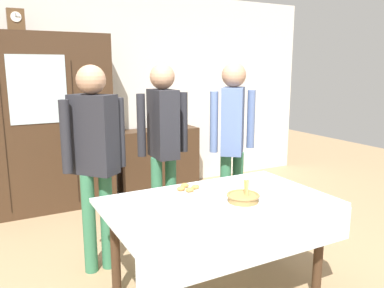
{
  "coord_description": "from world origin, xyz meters",
  "views": [
    {
      "loc": [
        -1.43,
        -2.47,
        1.72
      ],
      "look_at": [
        0.0,
        0.2,
        1.12
      ],
      "focal_mm": 36.18,
      "sensor_mm": 36.0,
      "label": 1
    }
  ],
  "objects_px": {
    "tea_cup_far_right": "(302,199)",
    "mantel_clock": "(16,20)",
    "dining_table": "(220,216)",
    "bread_basket": "(243,197)",
    "bookshelf_low": "(159,160)",
    "tea_cup_mid_right": "(234,182)",
    "tea_cup_near_right": "(156,201)",
    "wall_cabinet": "(38,125)",
    "tea_cup_back_edge": "(272,203)",
    "book_stack": "(158,126)",
    "person_near_right_end": "(163,136)",
    "tea_cup_far_left": "(285,185)",
    "spoon_mid_left": "(205,212)",
    "pastry_plate": "(188,189)",
    "tea_cup_mid_left": "(181,200)",
    "spoon_far_left": "(177,216)",
    "person_beside_shelf": "(94,149)",
    "person_behind_table_right": "(233,132)"
  },
  "relations": [
    {
      "from": "book_stack",
      "to": "tea_cup_far_left",
      "type": "height_order",
      "value": "book_stack"
    },
    {
      "from": "wall_cabinet",
      "to": "person_near_right_end",
      "type": "distance_m",
      "value": 1.76
    },
    {
      "from": "book_stack",
      "to": "tea_cup_back_edge",
      "type": "distance_m",
      "value": 2.92
    },
    {
      "from": "bookshelf_low",
      "to": "tea_cup_near_right",
      "type": "relative_size",
      "value": 8.54
    },
    {
      "from": "tea_cup_near_right",
      "to": "tea_cup_far_left",
      "type": "bearing_deg",
      "value": -8.32
    },
    {
      "from": "wall_cabinet",
      "to": "tea_cup_back_edge",
      "type": "height_order",
      "value": "wall_cabinet"
    },
    {
      "from": "dining_table",
      "to": "wall_cabinet",
      "type": "xyz_separation_m",
      "value": [
        -0.9,
        2.59,
        0.39
      ]
    },
    {
      "from": "tea_cup_far_right",
      "to": "mantel_clock",
      "type": "bearing_deg",
      "value": 118.52
    },
    {
      "from": "spoon_mid_left",
      "to": "person_beside_shelf",
      "type": "xyz_separation_m",
      "value": [
        -0.47,
        0.98,
        0.3
      ]
    },
    {
      "from": "wall_cabinet",
      "to": "tea_cup_far_left",
      "type": "xyz_separation_m",
      "value": [
        1.51,
        -2.57,
        -0.26
      ]
    },
    {
      "from": "dining_table",
      "to": "bread_basket",
      "type": "relative_size",
      "value": 6.79
    },
    {
      "from": "dining_table",
      "to": "person_beside_shelf",
      "type": "height_order",
      "value": "person_beside_shelf"
    },
    {
      "from": "tea_cup_far_left",
      "to": "person_behind_table_right",
      "type": "relative_size",
      "value": 0.07
    },
    {
      "from": "mantel_clock",
      "to": "spoon_mid_left",
      "type": "distance_m",
      "value": 3.2
    },
    {
      "from": "mantel_clock",
      "to": "spoon_far_left",
      "type": "relative_size",
      "value": 2.02
    },
    {
      "from": "dining_table",
      "to": "tea_cup_back_edge",
      "type": "height_order",
      "value": "tea_cup_back_edge"
    },
    {
      "from": "tea_cup_back_edge",
      "to": "tea_cup_far_left",
      "type": "distance_m",
      "value": 0.45
    },
    {
      "from": "dining_table",
      "to": "book_stack",
      "type": "bearing_deg",
      "value": 76.05
    },
    {
      "from": "tea_cup_far_right",
      "to": "person_behind_table_right",
      "type": "bearing_deg",
      "value": 80.28
    },
    {
      "from": "dining_table",
      "to": "tea_cup_back_edge",
      "type": "xyz_separation_m",
      "value": [
        0.26,
        -0.25,
        0.13
      ]
    },
    {
      "from": "tea_cup_far_left",
      "to": "tea_cup_mid_left",
      "type": "relative_size",
      "value": 1.0
    },
    {
      "from": "bookshelf_low",
      "to": "spoon_far_left",
      "type": "height_order",
      "value": "bookshelf_low"
    },
    {
      "from": "tea_cup_back_edge",
      "to": "tea_cup_mid_left",
      "type": "relative_size",
      "value": 1.0
    },
    {
      "from": "bookshelf_low",
      "to": "person_near_right_end",
      "type": "distance_m",
      "value": 1.77
    },
    {
      "from": "person_near_right_end",
      "to": "tea_cup_back_edge",
      "type": "bearing_deg",
      "value": -81.24
    },
    {
      "from": "book_stack",
      "to": "pastry_plate",
      "type": "relative_size",
      "value": 0.81
    },
    {
      "from": "pastry_plate",
      "to": "person_behind_table_right",
      "type": "xyz_separation_m",
      "value": [
        0.81,
        0.58,
        0.3
      ]
    },
    {
      "from": "dining_table",
      "to": "spoon_mid_left",
      "type": "bearing_deg",
      "value": -148.07
    },
    {
      "from": "spoon_far_left",
      "to": "person_near_right_end",
      "type": "xyz_separation_m",
      "value": [
        0.44,
        1.2,
        0.3
      ]
    },
    {
      "from": "mantel_clock",
      "to": "tea_cup_near_right",
      "type": "xyz_separation_m",
      "value": [
        0.62,
        -2.42,
        -1.43
      ]
    },
    {
      "from": "tea_cup_far_left",
      "to": "person_near_right_end",
      "type": "height_order",
      "value": "person_near_right_end"
    },
    {
      "from": "person_near_right_end",
      "to": "tea_cup_far_right",
      "type": "bearing_deg",
      "value": -71.52
    },
    {
      "from": "tea_cup_far_left",
      "to": "tea_cup_back_edge",
      "type": "bearing_deg",
      "value": -142.7
    },
    {
      "from": "mantel_clock",
      "to": "book_stack",
      "type": "xyz_separation_m",
      "value": [
        1.7,
        0.05,
        -1.3
      ]
    },
    {
      "from": "dining_table",
      "to": "tea_cup_back_edge",
      "type": "bearing_deg",
      "value": -44.61
    },
    {
      "from": "spoon_mid_left",
      "to": "pastry_plate",
      "type": "bearing_deg",
      "value": 76.05
    },
    {
      "from": "bookshelf_low",
      "to": "tea_cup_near_right",
      "type": "distance_m",
      "value": 2.72
    },
    {
      "from": "dining_table",
      "to": "wall_cabinet",
      "type": "distance_m",
      "value": 2.77
    },
    {
      "from": "tea_cup_mid_right",
      "to": "spoon_far_left",
      "type": "xyz_separation_m",
      "value": [
        -0.71,
        -0.38,
        -0.02
      ]
    },
    {
      "from": "spoon_far_left",
      "to": "dining_table",
      "type": "bearing_deg",
      "value": 13.06
    },
    {
      "from": "tea_cup_mid_right",
      "to": "tea_cup_mid_left",
      "type": "bearing_deg",
      "value": -161.87
    },
    {
      "from": "tea_cup_far_left",
      "to": "person_beside_shelf",
      "type": "bearing_deg",
      "value": 147.13
    },
    {
      "from": "mantel_clock",
      "to": "person_behind_table_right",
      "type": "relative_size",
      "value": 0.14
    },
    {
      "from": "tea_cup_far_left",
      "to": "mantel_clock",
      "type": "bearing_deg",
      "value": 122.86
    },
    {
      "from": "bookshelf_low",
      "to": "tea_cup_mid_right",
      "type": "bearing_deg",
      "value": -98.3
    },
    {
      "from": "book_stack",
      "to": "tea_cup_mid_left",
      "type": "distance_m",
      "value": 2.7
    },
    {
      "from": "tea_cup_near_right",
      "to": "tea_cup_mid_right",
      "type": "bearing_deg",
      "value": 9.34
    },
    {
      "from": "spoon_far_left",
      "to": "person_near_right_end",
      "type": "height_order",
      "value": "person_near_right_end"
    },
    {
      "from": "spoon_mid_left",
      "to": "mantel_clock",
      "type": "bearing_deg",
      "value": 107.18
    },
    {
      "from": "tea_cup_near_right",
      "to": "wall_cabinet",
      "type": "bearing_deg",
      "value": 100.99
    }
  ]
}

